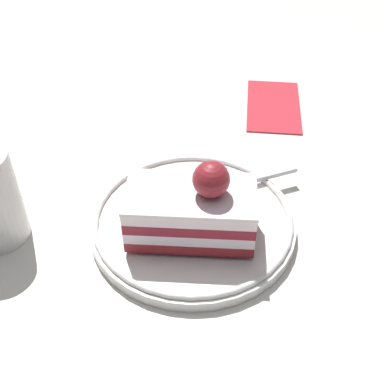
{
  "coord_description": "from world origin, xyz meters",
  "views": [
    {
      "loc": [
        0.34,
        -0.11,
        0.37
      ],
      "look_at": [
        -0.0,
        0.02,
        0.05
      ],
      "focal_mm": 46.95,
      "sensor_mm": 36.0,
      "label": 1
    }
  ],
  "objects_px": {
    "dessert_plate": "(192,220)",
    "cake_slice": "(192,209)",
    "folded_napkin": "(274,105)",
    "fork": "(250,180)"
  },
  "relations": [
    {
      "from": "fork",
      "to": "folded_napkin",
      "type": "height_order",
      "value": "fork"
    },
    {
      "from": "dessert_plate",
      "to": "fork",
      "type": "relative_size",
      "value": 1.98
    },
    {
      "from": "fork",
      "to": "dessert_plate",
      "type": "bearing_deg",
      "value": -73.28
    },
    {
      "from": "fork",
      "to": "folded_napkin",
      "type": "relative_size",
      "value": 0.81
    },
    {
      "from": "dessert_plate",
      "to": "cake_slice",
      "type": "distance_m",
      "value": 0.04
    },
    {
      "from": "dessert_plate",
      "to": "cake_slice",
      "type": "xyz_separation_m",
      "value": [
        0.02,
        -0.01,
        0.04
      ]
    },
    {
      "from": "folded_napkin",
      "to": "cake_slice",
      "type": "bearing_deg",
      "value": -45.38
    },
    {
      "from": "dessert_plate",
      "to": "cake_slice",
      "type": "relative_size",
      "value": 1.52
    },
    {
      "from": "cake_slice",
      "to": "folded_napkin",
      "type": "distance_m",
      "value": 0.28
    },
    {
      "from": "fork",
      "to": "cake_slice",
      "type": "bearing_deg",
      "value": -62.18
    }
  ]
}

